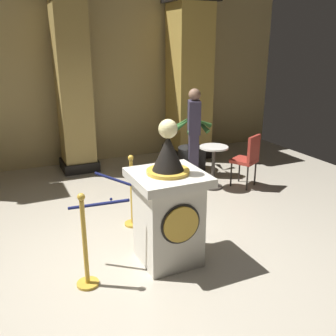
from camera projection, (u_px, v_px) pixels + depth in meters
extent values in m
plane|color=#B2A893|center=(144.00, 257.00, 4.60)|extent=(10.07, 10.07, 0.00)
cube|color=tan|center=(68.00, 78.00, 7.73)|extent=(10.07, 0.16, 3.59)
cube|color=beige|center=(168.00, 222.00, 4.39)|extent=(0.65, 0.65, 1.00)
cube|color=beige|center=(168.00, 177.00, 4.22)|extent=(0.81, 0.81, 0.10)
cylinder|color=gold|center=(181.00, 225.00, 4.06)|extent=(0.42, 0.03, 0.42)
cylinder|color=black|center=(181.00, 224.00, 4.07)|extent=(0.47, 0.01, 0.47)
cylinder|color=gold|center=(168.00, 171.00, 4.19)|extent=(0.49, 0.49, 0.04)
cone|color=black|center=(168.00, 152.00, 4.12)|extent=(0.36, 0.36, 0.40)
cylinder|color=gold|center=(168.00, 136.00, 4.06)|extent=(0.03, 0.03, 0.05)
sphere|color=beige|center=(168.00, 129.00, 4.04)|extent=(0.21, 0.21, 0.21)
cylinder|color=gold|center=(133.00, 224.00, 5.41)|extent=(0.24, 0.24, 0.03)
cylinder|color=gold|center=(132.00, 194.00, 5.26)|extent=(0.05, 0.05, 0.97)
sphere|color=gold|center=(131.00, 158.00, 5.10)|extent=(0.08, 0.08, 0.08)
cylinder|color=gold|center=(88.00, 283.00, 4.06)|extent=(0.24, 0.24, 0.03)
cylinder|color=gold|center=(85.00, 244.00, 3.91)|extent=(0.05, 0.05, 0.99)
sphere|color=gold|center=(81.00, 197.00, 3.74)|extent=(0.08, 0.08, 0.08)
cylinder|color=#141947|center=(122.00, 182.00, 4.83)|extent=(0.60, 0.49, 0.21)
cylinder|color=#141947|center=(98.00, 204.00, 4.15)|extent=(0.60, 0.49, 0.21)
sphere|color=#141947|center=(111.00, 199.00, 4.52)|extent=(0.04, 0.04, 0.04)
cube|color=black|center=(188.00, 151.00, 8.77)|extent=(0.91, 0.91, 0.20)
cube|color=gold|center=(189.00, 80.00, 8.25)|extent=(0.79, 0.79, 3.45)
cube|color=black|center=(80.00, 164.00, 7.77)|extent=(0.70, 0.70, 0.20)
cube|color=tan|center=(73.00, 85.00, 7.26)|extent=(0.61, 0.61, 3.45)
cylinder|color=black|center=(192.00, 158.00, 7.71)|extent=(0.57, 0.57, 0.47)
cylinder|color=brown|center=(192.00, 139.00, 7.59)|extent=(0.08, 0.08, 0.34)
cone|color=#387533|center=(202.00, 122.00, 7.56)|extent=(0.43, 0.11, 0.27)
cone|color=#387533|center=(195.00, 121.00, 7.67)|extent=(0.31, 0.39, 0.33)
cone|color=#387533|center=(184.00, 122.00, 7.60)|extent=(0.25, 0.39, 0.36)
cone|color=#387533|center=(183.00, 124.00, 7.38)|extent=(0.43, 0.14, 0.28)
cone|color=#387533|center=(190.00, 125.00, 7.28)|extent=(0.30, 0.37, 0.36)
cone|color=#387533|center=(201.00, 124.00, 7.35)|extent=(0.24, 0.40, 0.34)
cube|color=#383347|center=(193.00, 154.00, 7.35)|extent=(0.27, 0.33, 0.83)
cube|color=#383347|center=(194.00, 117.00, 7.12)|extent=(0.34, 0.42, 0.63)
sphere|color=#997056|center=(195.00, 95.00, 6.99)|extent=(0.23, 0.23, 0.23)
cylinder|color=#332D28|center=(212.00, 187.00, 6.80)|extent=(0.35, 0.35, 0.03)
cylinder|color=#332D28|center=(213.00, 168.00, 6.69)|extent=(0.06, 0.06, 0.75)
cylinder|color=silver|center=(214.00, 147.00, 6.57)|extent=(0.50, 0.50, 0.03)
cylinder|color=black|center=(239.00, 170.00, 7.04)|extent=(0.03, 0.03, 0.45)
cylinder|color=black|center=(231.00, 175.00, 6.80)|extent=(0.03, 0.03, 0.45)
cylinder|color=black|center=(255.00, 173.00, 6.85)|extent=(0.03, 0.03, 0.45)
cylinder|color=black|center=(247.00, 178.00, 6.61)|extent=(0.03, 0.03, 0.45)
cube|color=maroon|center=(244.00, 161.00, 6.74)|extent=(0.54, 0.54, 0.06)
cube|color=maroon|center=(254.00, 148.00, 6.57)|extent=(0.38, 0.23, 0.45)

